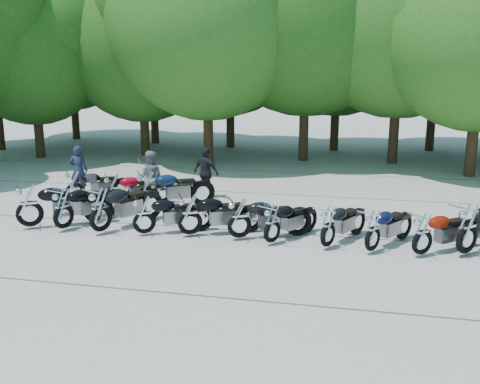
% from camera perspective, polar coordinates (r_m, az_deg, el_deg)
% --- Properties ---
extents(ground, '(90.00, 90.00, 0.00)m').
position_cam_1_polar(ground, '(14.22, -1.29, -5.68)').
color(ground, '#9D998E').
rests_on(ground, ground).
extents(tree_1, '(6.97, 6.97, 8.55)m').
position_cam_1_polar(tree_1, '(28.68, -20.36, 13.36)').
color(tree_1, '#3A2614').
rests_on(tree_1, ground).
extents(tree_2, '(7.31, 7.31, 8.97)m').
position_cam_1_polar(tree_2, '(27.94, -9.98, 14.50)').
color(tree_2, '#3A2614').
rests_on(tree_2, ground).
extents(tree_3, '(8.70, 8.70, 10.67)m').
position_cam_1_polar(tree_3, '(25.29, -3.39, 17.11)').
color(tree_3, '#3A2614').
rests_on(tree_3, ground).
extents(tree_4, '(9.13, 9.13, 11.20)m').
position_cam_1_polar(tree_4, '(26.37, 6.80, 17.57)').
color(tree_4, '#3A2614').
rests_on(tree_4, ground).
extents(tree_5, '(9.04, 9.04, 11.10)m').
position_cam_1_polar(tree_5, '(26.39, 16.07, 17.02)').
color(tree_5, '#3A2614').
rests_on(tree_5, ground).
extents(tree_9, '(7.59, 7.59, 9.32)m').
position_cam_1_polar(tree_9, '(34.92, -16.86, 14.20)').
color(tree_9, '#3A2614').
rests_on(tree_9, ground).
extents(tree_10, '(7.78, 7.78, 9.55)m').
position_cam_1_polar(tree_10, '(32.17, -8.94, 14.96)').
color(tree_10, '#3A2614').
rests_on(tree_10, ground).
extents(tree_11, '(7.56, 7.56, 9.28)m').
position_cam_1_polar(tree_11, '(30.32, -1.01, 14.92)').
color(tree_11, '#3A2614').
rests_on(tree_11, ground).
extents(tree_12, '(7.88, 7.88, 9.67)m').
position_cam_1_polar(tree_12, '(29.60, 9.94, 15.22)').
color(tree_12, '#3A2614').
rests_on(tree_12, ground).
extents(tree_13, '(8.31, 8.31, 10.20)m').
position_cam_1_polar(tree_13, '(30.79, 19.50, 15.18)').
color(tree_13, '#3A2614').
rests_on(tree_13, ground).
extents(motorcycle_0, '(2.60, 2.02, 1.45)m').
position_cam_1_polar(motorcycle_0, '(16.63, -20.65, -1.13)').
color(motorcycle_0, black).
rests_on(motorcycle_0, ground).
extents(motorcycle_1, '(1.50, 2.49, 1.35)m').
position_cam_1_polar(motorcycle_1, '(16.18, -17.55, -1.47)').
color(motorcycle_1, black).
rests_on(motorcycle_1, ground).
extents(motorcycle_2, '(1.82, 2.61, 1.43)m').
position_cam_1_polar(motorcycle_2, '(15.60, -14.01, -1.62)').
color(motorcycle_2, black).
rests_on(motorcycle_2, ground).
extents(motorcycle_3, '(2.22, 1.61, 1.22)m').
position_cam_1_polar(motorcycle_3, '(15.22, -9.73, -2.19)').
color(motorcycle_3, black).
rests_on(motorcycle_3, ground).
extents(motorcycle_4, '(2.38, 1.66, 1.30)m').
position_cam_1_polar(motorcycle_4, '(14.95, -5.11, -2.17)').
color(motorcycle_4, black).
rests_on(motorcycle_4, ground).
extents(motorcycle_5, '(2.33, 1.62, 1.28)m').
position_cam_1_polar(motorcycle_5, '(14.62, -0.05, -2.53)').
color(motorcycle_5, black).
rests_on(motorcycle_5, ground).
extents(motorcycle_6, '(1.64, 2.09, 1.17)m').
position_cam_1_polar(motorcycle_6, '(14.31, 3.29, -3.12)').
color(motorcycle_6, black).
rests_on(motorcycle_6, ground).
extents(motorcycle_7, '(1.56, 2.20, 1.21)m').
position_cam_1_polar(motorcycle_7, '(14.14, 8.95, -3.38)').
color(motorcycle_7, black).
rests_on(motorcycle_7, ground).
extents(motorcycle_8, '(1.69, 2.17, 1.21)m').
position_cam_1_polar(motorcycle_8, '(14.03, 13.35, -3.71)').
color(motorcycle_8, black).
rests_on(motorcycle_8, ground).
extents(motorcycle_9, '(2.08, 1.88, 1.22)m').
position_cam_1_polar(motorcycle_9, '(14.08, 18.08, -3.93)').
color(motorcycle_9, maroon).
rests_on(motorcycle_9, ground).
extents(motorcycle_10, '(2.34, 2.38, 1.45)m').
position_cam_1_polar(motorcycle_10, '(14.46, 22.13, -3.36)').
color(motorcycle_10, black).
rests_on(motorcycle_10, ground).
extents(motorcycle_11, '(2.16, 1.76, 1.22)m').
position_cam_1_polar(motorcycle_11, '(19.22, -16.46, 0.69)').
color(motorcycle_11, black).
rests_on(motorcycle_11, ground).
extents(motorcycle_12, '(2.18, 1.67, 1.22)m').
position_cam_1_polar(motorcycle_12, '(18.37, -12.71, 0.33)').
color(motorcycle_12, '#9E0517').
rests_on(motorcycle_12, ground).
extents(motorcycle_13, '(2.50, 1.92, 1.40)m').
position_cam_1_polar(motorcycle_13, '(17.81, -9.36, 0.37)').
color(motorcycle_13, '#0C1B36').
rests_on(motorcycle_13, ground).
extents(rider_0, '(0.68, 0.49, 1.74)m').
position_cam_1_polar(rider_0, '(20.32, -16.07, 2.12)').
color(rider_0, '#1A2037').
rests_on(rider_0, ground).
extents(rider_1, '(0.94, 0.77, 1.77)m').
position_cam_1_polar(rider_1, '(18.47, -9.13, 1.45)').
color(rider_1, gray).
rests_on(rider_1, ground).
extents(rider_2, '(1.11, 0.81, 1.75)m').
position_cam_1_polar(rider_2, '(19.15, -3.45, 1.97)').
color(rider_2, black).
rests_on(rider_2, ground).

